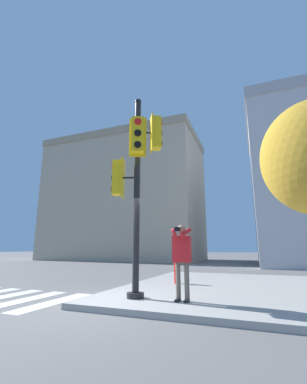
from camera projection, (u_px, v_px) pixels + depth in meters
The scene contains 6 objects.
ground_plane at pixel (95, 307), 5.69m from camera, with size 160.00×160.00×0.00m, color slate.
sidewalk_corner at pixel (262, 290), 7.64m from camera, with size 8.00×8.00×0.13m.
traffic_signal_pole at pixel (138, 163), 6.71m from camera, with size 1.27×1.28×5.17m.
person_photographer at pixel (182, 254), 5.83m from camera, with size 0.50×0.53×1.67m.
fire_hydrant at pixel (177, 271), 8.54m from camera, with size 0.19×0.25×0.82m.
building_left at pixel (125, 199), 29.95m from camera, with size 17.29×9.30×13.72m.
Camera 1 is at (3.44, -5.21, 1.28)m, focal length 24.00 mm.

